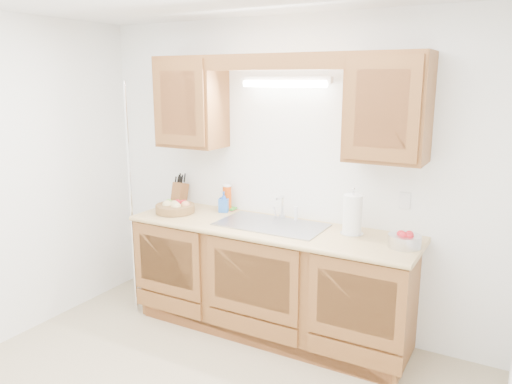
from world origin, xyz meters
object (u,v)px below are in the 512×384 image
Objects in this scene: fruit_basket at (175,207)px; knife_block at (180,193)px; apple_bowl at (405,240)px; paper_towel at (352,215)px.

fruit_basket is 0.28m from knife_block.
apple_bowl is (2.06, -0.20, -0.06)m from knife_block.
knife_block is (-0.14, 0.24, 0.06)m from fruit_basket.
knife_block reaches higher than fruit_basket.
paper_towel is 0.43m from apple_bowl.
knife_block reaches higher than apple_bowl.
paper_towel is at bearing 5.23° from fruit_basket.
apple_bowl is at bearing -6.53° from knife_block.
paper_towel is (1.52, 0.14, 0.10)m from fruit_basket.
fruit_basket is 1.93m from apple_bowl.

